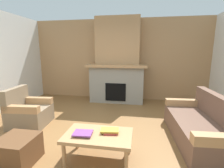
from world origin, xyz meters
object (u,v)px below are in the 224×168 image
fireplace (117,66)px  armchair (28,112)px  couch (201,126)px  coffee_table (98,137)px  ottoman (18,150)px

fireplace → armchair: fireplace is taller
couch → fireplace: bearing=129.5°
fireplace → coffee_table: (0.15, -3.13, -0.79)m
coffee_table → ottoman: size_ratio=1.92×
coffee_table → ottoman: (-1.16, -0.26, -0.18)m
couch → coffee_table: (-1.73, -0.86, 0.09)m
couch → armchair: bearing=178.6°
armchair → ottoman: bearing=-59.6°
couch → ottoman: size_ratio=3.55×
armchair → coffee_table: (1.87, -0.94, 0.08)m
couch → coffee_table: bearing=-153.6°
fireplace → couch: size_ratio=1.46×
couch → armchair: size_ratio=2.17×
fireplace → ottoman: size_ratio=5.19×
fireplace → armchair: bearing=-128.1°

